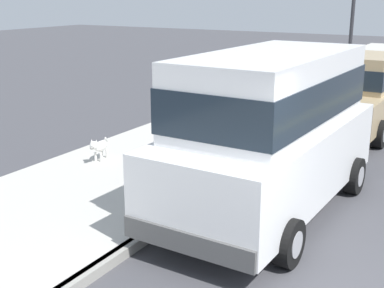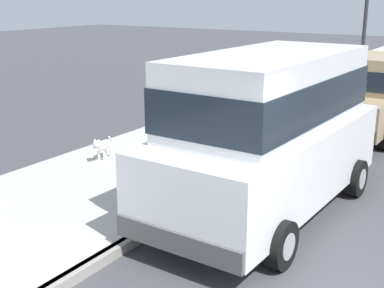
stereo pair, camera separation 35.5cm
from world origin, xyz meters
name	(u,v)px [view 1 (the left image)]	position (x,y,z in m)	size (l,w,h in m)	color
curb	(114,258)	(-3.20, 0.00, 0.07)	(0.16, 64.00, 0.14)	gray
sidewalk	(17,227)	(-5.00, 0.00, 0.07)	(3.60, 64.00, 0.14)	#B7B5AD
car_white_van	(271,126)	(-2.14, 2.59, 1.39)	(2.25, 4.96, 2.52)	white
car_tan_sedan	(358,92)	(-2.20, 8.53, 0.98)	(2.12, 4.64, 1.92)	tan
dog_white	(99,146)	(-5.87, 2.91, 0.43)	(0.30, 0.74, 0.49)	white
fire_hydrant	(252,132)	(-3.65, 5.33, 0.48)	(0.34, 0.24, 0.72)	gold
street_lamp	(353,8)	(-3.55, 12.87, 2.91)	(0.36, 0.36, 4.42)	#2D2D33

